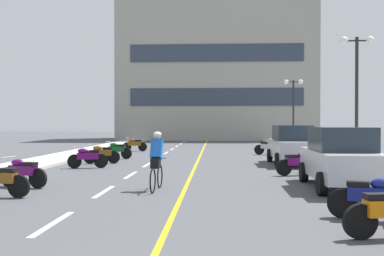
% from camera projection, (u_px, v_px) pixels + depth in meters
% --- Properties ---
extents(ground_plane, '(140.00, 140.00, 0.00)m').
position_uv_depth(ground_plane, '(194.00, 160.00, 23.61)').
color(ground_plane, '#47474C').
extents(curb_left, '(2.40, 72.00, 0.12)m').
position_uv_depth(curb_left, '(76.00, 154.00, 26.98)').
color(curb_left, '#B7B2A8').
rests_on(curb_left, ground).
extents(curb_right, '(2.40, 72.00, 0.12)m').
position_uv_depth(curb_right, '(320.00, 155.00, 26.23)').
color(curb_right, '#B7B2A8').
rests_on(curb_right, ground).
extents(lane_dash_1, '(0.14, 2.20, 0.01)m').
position_uv_depth(lane_dash_1, '(53.00, 223.00, 8.73)').
color(lane_dash_1, silver).
rests_on(lane_dash_1, ground).
extents(lane_dash_2, '(0.14, 2.20, 0.01)m').
position_uv_depth(lane_dash_2, '(104.00, 192.00, 12.73)').
color(lane_dash_2, silver).
rests_on(lane_dash_2, ground).
extents(lane_dash_3, '(0.14, 2.20, 0.01)m').
position_uv_depth(lane_dash_3, '(131.00, 175.00, 16.72)').
color(lane_dash_3, silver).
rests_on(lane_dash_3, ground).
extents(lane_dash_4, '(0.14, 2.20, 0.01)m').
position_uv_depth(lane_dash_4, '(147.00, 165.00, 20.72)').
color(lane_dash_4, silver).
rests_on(lane_dash_4, ground).
extents(lane_dash_5, '(0.14, 2.20, 0.01)m').
position_uv_depth(lane_dash_5, '(158.00, 158.00, 24.71)').
color(lane_dash_5, silver).
rests_on(lane_dash_5, ground).
extents(lane_dash_6, '(0.14, 2.20, 0.01)m').
position_uv_depth(lane_dash_6, '(166.00, 153.00, 28.70)').
color(lane_dash_6, silver).
rests_on(lane_dash_6, ground).
extents(lane_dash_7, '(0.14, 2.20, 0.01)m').
position_uv_depth(lane_dash_7, '(172.00, 149.00, 32.70)').
color(lane_dash_7, silver).
rests_on(lane_dash_7, ground).
extents(lane_dash_8, '(0.14, 2.20, 0.01)m').
position_uv_depth(lane_dash_8, '(177.00, 146.00, 36.69)').
color(lane_dash_8, silver).
rests_on(lane_dash_8, ground).
extents(lane_dash_9, '(0.14, 2.20, 0.01)m').
position_uv_depth(lane_dash_9, '(181.00, 144.00, 40.69)').
color(lane_dash_9, silver).
rests_on(lane_dash_9, ground).
extents(lane_dash_10, '(0.14, 2.20, 0.01)m').
position_uv_depth(lane_dash_10, '(184.00, 142.00, 44.68)').
color(lane_dash_10, silver).
rests_on(lane_dash_10, ground).
extents(lane_dash_11, '(0.14, 2.20, 0.01)m').
position_uv_depth(lane_dash_11, '(186.00, 140.00, 48.68)').
color(lane_dash_11, silver).
rests_on(lane_dash_11, ground).
extents(centre_line_yellow, '(0.12, 66.00, 0.01)m').
position_uv_depth(centre_line_yellow, '(200.00, 155.00, 26.59)').
color(centre_line_yellow, gold).
rests_on(centre_line_yellow, ground).
extents(office_building, '(21.68, 9.51, 15.43)m').
position_uv_depth(office_building, '(216.00, 72.00, 52.10)').
color(office_building, '#9E998E').
rests_on(office_building, ground).
extents(street_lamp_mid, '(1.46, 0.36, 5.52)m').
position_uv_depth(street_lamp_mid, '(357.00, 72.00, 19.27)').
color(street_lamp_mid, black).
rests_on(street_lamp_mid, curb_right).
extents(street_lamp_far, '(1.46, 0.36, 5.14)m').
position_uv_depth(street_lamp_far, '(293.00, 97.00, 34.78)').
color(street_lamp_far, black).
rests_on(street_lamp_far, curb_right).
extents(parked_car_near, '(1.99, 4.24, 1.82)m').
position_uv_depth(parked_car_near, '(341.00, 158.00, 13.38)').
color(parked_car_near, black).
rests_on(parked_car_near, ground).
extents(parked_car_mid, '(1.95, 4.21, 1.82)m').
position_uv_depth(parked_car_mid, '(292.00, 145.00, 20.92)').
color(parked_car_mid, black).
rests_on(parked_car_mid, ground).
extents(motorcycle_2, '(1.65, 0.75, 0.92)m').
position_uv_depth(motorcycle_2, '(372.00, 197.00, 9.03)').
color(motorcycle_2, black).
rests_on(motorcycle_2, ground).
extents(motorcycle_4, '(1.65, 0.76, 0.92)m').
position_uv_depth(motorcycle_4, '(23.00, 172.00, 13.56)').
color(motorcycle_4, black).
rests_on(motorcycle_4, ground).
extents(motorcycle_5, '(1.66, 0.72, 0.92)m').
position_uv_depth(motorcycle_5, '(298.00, 163.00, 16.61)').
color(motorcycle_5, black).
rests_on(motorcycle_5, ground).
extents(motorcycle_6, '(1.67, 0.70, 0.92)m').
position_uv_depth(motorcycle_6, '(87.00, 157.00, 19.22)').
color(motorcycle_6, black).
rests_on(motorcycle_6, ground).
extents(motorcycle_7, '(1.69, 0.63, 0.92)m').
position_uv_depth(motorcycle_7, '(102.00, 154.00, 21.35)').
color(motorcycle_7, black).
rests_on(motorcycle_7, ground).
extents(motorcycle_8, '(1.68, 0.66, 0.92)m').
position_uv_depth(motorcycle_8, '(117.00, 150.00, 24.23)').
color(motorcycle_8, black).
rests_on(motorcycle_8, ground).
extents(motorcycle_9, '(1.67, 0.68, 0.92)m').
position_uv_depth(motorcycle_9, '(269.00, 147.00, 27.09)').
color(motorcycle_9, black).
rests_on(motorcycle_9, ground).
extents(motorcycle_10, '(1.70, 0.60, 0.92)m').
position_uv_depth(motorcycle_10, '(135.00, 144.00, 30.46)').
color(motorcycle_10, black).
rests_on(motorcycle_10, ground).
extents(cyclist_rider, '(0.42, 1.77, 1.71)m').
position_uv_depth(cyclist_rider, '(156.00, 160.00, 13.00)').
color(cyclist_rider, black).
rests_on(cyclist_rider, ground).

